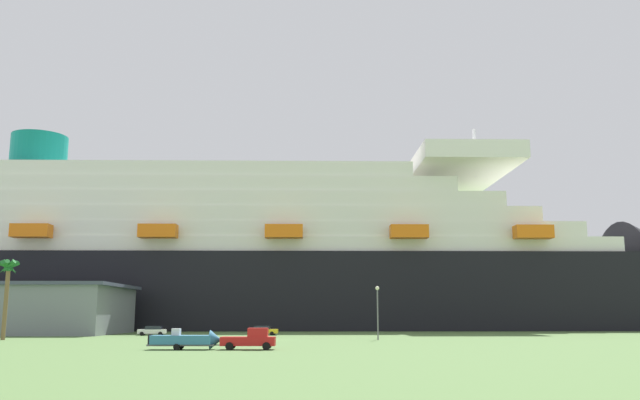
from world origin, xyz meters
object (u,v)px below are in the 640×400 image
at_px(palm_tree, 8,275).
at_px(parked_car_white_van, 152,331).
at_px(cruise_ship, 183,263).
at_px(street_lamp, 378,304).
at_px(small_boat_on_trailer, 189,340).
at_px(pickup_truck, 251,339).
at_px(parked_car_yellow_taxi, 263,330).

height_order(palm_tree, parked_car_white_van, palm_tree).
relative_size(cruise_ship, palm_tree, 23.93).
bearing_deg(cruise_ship, street_lamp, -57.06).
bearing_deg(small_boat_on_trailer, pickup_truck, -0.63).
height_order(pickup_truck, street_lamp, street_lamp).
relative_size(palm_tree, street_lamp, 1.51).
distance_m(pickup_truck, parked_car_yellow_taxi, 45.80).
height_order(palm_tree, street_lamp, palm_tree).
bearing_deg(pickup_truck, small_boat_on_trailer, 179.37).
xyz_separation_m(parked_car_white_van, parked_car_yellow_taxi, (18.74, 1.42, 0.00)).
bearing_deg(street_lamp, palm_tree, 180.00).
bearing_deg(palm_tree, pickup_truck, -34.32).
bearing_deg(street_lamp, small_boat_on_trailer, -130.74).
relative_size(pickup_truck, small_boat_on_trailer, 0.65).
xyz_separation_m(street_lamp, parked_car_yellow_taxi, (-17.79, 20.24, -4.12)).
distance_m(pickup_truck, palm_tree, 45.94).
bearing_deg(parked_car_white_van, palm_tree, -131.10).
xyz_separation_m(small_boat_on_trailer, street_lamp, (21.91, 25.44, 4.00)).
bearing_deg(street_lamp, parked_car_yellow_taxi, 131.31).
relative_size(parked_car_white_van, parked_car_yellow_taxi, 0.98).
bearing_deg(pickup_truck, cruise_ship, 105.77).
relative_size(cruise_ship, street_lamp, 36.07).
distance_m(cruise_ship, pickup_truck, 92.46).
xyz_separation_m(small_boat_on_trailer, palm_tree, (-31.04, 25.44, 8.08)).
relative_size(cruise_ship, parked_car_yellow_taxi, 55.74).
height_order(small_boat_on_trailer, parked_car_white_van, small_boat_on_trailer).
bearing_deg(pickup_truck, parked_car_white_van, 115.28).
xyz_separation_m(pickup_truck, parked_car_yellow_taxi, (-2.20, 45.75, -0.21)).
bearing_deg(palm_tree, small_boat_on_trailer, -39.33).
distance_m(palm_tree, street_lamp, 53.11).
bearing_deg(pickup_truck, parked_car_yellow_taxi, 92.75).
height_order(parked_car_white_van, parked_car_yellow_taxi, same).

